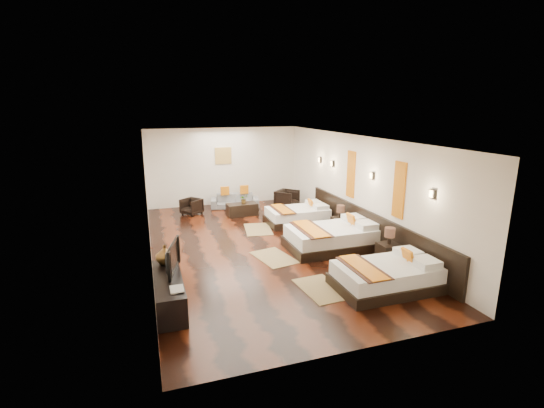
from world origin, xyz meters
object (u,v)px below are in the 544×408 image
object	(u,v)px
tv	(169,258)
sofa	(235,201)
bed_mid	(333,237)
tv_console	(169,292)
bed_far	(298,215)
bed_near	(387,276)
nightstand_b	(340,224)
nightstand_a	(388,251)
table_plant	(244,199)
figurine	(165,254)
coffee_table	(242,209)
armchair_left	(192,207)
book	(170,290)
armchair_right	(287,199)

from	to	relation	value
tv	sofa	size ratio (longest dim) A/B	0.57
bed_mid	tv_console	bearing A→B (deg)	-157.60
tv_console	bed_far	bearing A→B (deg)	44.34
bed_near	nightstand_b	xyz separation A→B (m)	(0.75, 3.40, 0.03)
bed_mid	nightstand_a	bearing A→B (deg)	-60.59
bed_far	table_plant	distance (m)	2.01
nightstand_a	figurine	world-z (taller)	figurine
bed_mid	coffee_table	xyz separation A→B (m)	(-1.46, 3.75, -0.10)
coffee_table	table_plant	distance (m)	0.35
nightstand_b	tv	world-z (taller)	tv
nightstand_a	tv_console	distance (m)	4.96
nightstand_a	bed_near	bearing A→B (deg)	-125.43
bed_mid	nightstand_b	size ratio (longest dim) A/B	2.75
sofa	armchair_left	world-z (taller)	armchair_left
book	coffee_table	xyz separation A→B (m)	(2.74, 6.03, -0.36)
nightstand_b	sofa	size ratio (longest dim) A/B	0.49
book	coffee_table	world-z (taller)	book
nightstand_a	armchair_right	xyz separation A→B (m)	(-0.44, 5.49, 0.02)
bed_near	bed_mid	world-z (taller)	bed_mid
bed_mid	armchair_right	distance (m)	4.18
figurine	table_plant	world-z (taller)	figurine
tv_console	figurine	world-z (taller)	figurine
book	table_plant	distance (m)	6.69
bed_near	table_plant	world-z (taller)	bed_near
nightstand_b	book	xyz separation A→B (m)	(-4.95, -3.29, 0.27)
tv_console	sofa	size ratio (longest dim) A/B	1.06
figurine	armchair_right	distance (m)	6.89
coffee_table	bed_far	bearing A→B (deg)	-43.61
tv_console	sofa	world-z (taller)	tv_console
nightstand_b	book	distance (m)	5.95
sofa	coffee_table	xyz separation A→B (m)	(0.00, -1.05, -0.05)
bed_far	coffee_table	size ratio (longest dim) A/B	1.91
figurine	nightstand_b	bearing A→B (deg)	22.61
nightstand_a	table_plant	bearing A→B (deg)	112.61
armchair_right	coffee_table	xyz separation A→B (m)	(-1.76, -0.42, -0.13)
tv_console	table_plant	xyz separation A→B (m)	(2.81, 5.53, 0.27)
nightstand_a	book	distance (m)	5.04
book	armchair_left	bearing A→B (deg)	80.18
nightstand_a	tv_console	size ratio (longest dim) A/B	0.49
bed_far	tv	xyz separation A→B (m)	(-4.14, -3.82, 0.58)
nightstand_a	book	xyz separation A→B (m)	(-4.95, -0.95, 0.26)
nightstand_b	table_plant	size ratio (longest dim) A/B	2.90
bed_mid	nightstand_b	bearing A→B (deg)	53.89
bed_mid	tv	bearing A→B (deg)	-160.73
armchair_right	sofa	bearing A→B (deg)	118.18
tv	armchair_right	size ratio (longest dim) A/B	1.35
tv_console	book	xyz separation A→B (m)	(0.00, -0.54, 0.29)
tv_console	nightstand_a	bearing A→B (deg)	4.71
figurine	armchair_left	xyz separation A→B (m)	(1.15, 5.43, -0.47)
bed_near	nightstand_b	bearing A→B (deg)	77.57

